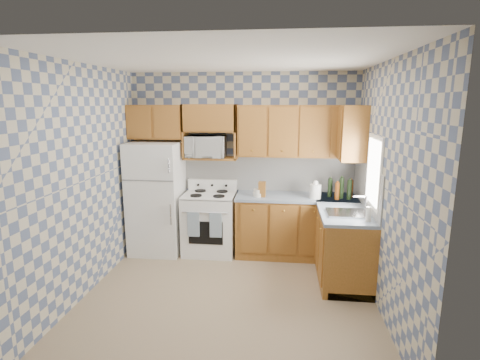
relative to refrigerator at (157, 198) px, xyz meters
name	(u,v)px	position (x,y,z in m)	size (l,w,h in m)	color
floor	(229,295)	(1.27, -1.25, -0.84)	(3.40, 3.40, 0.00)	#917B5B
back_wall	(243,162)	(1.27, 0.35, 0.51)	(3.40, 0.02, 2.70)	slate
right_wall	(385,188)	(2.97, -1.25, 0.51)	(0.02, 3.20, 2.70)	slate
backsplash_back	(269,173)	(1.68, 0.34, 0.36)	(2.60, 0.01, 0.56)	white
backsplash_right	(367,186)	(2.96, -0.45, 0.36)	(0.01, 1.60, 0.56)	white
refrigerator	(157,198)	(0.00, 0.00, 0.00)	(0.75, 0.70, 1.68)	white
stove_body	(210,224)	(0.80, 0.03, -0.39)	(0.76, 0.65, 0.90)	white
cooktop	(209,195)	(0.80, 0.03, 0.07)	(0.76, 0.65, 0.03)	silver
backguard	(213,185)	(0.80, 0.30, 0.16)	(0.76, 0.08, 0.17)	white
dish_towel_left	(193,224)	(0.63, -0.32, -0.29)	(0.17, 0.03, 0.36)	navy
dish_towel_right	(216,225)	(0.96, -0.32, -0.29)	(0.17, 0.03, 0.36)	navy
base_cabinets_back	(296,227)	(2.10, 0.05, -0.40)	(1.75, 0.60, 0.88)	brown
base_cabinets_right	(340,241)	(2.67, -0.45, -0.40)	(0.60, 1.60, 0.88)	brown
countertop_back	(297,197)	(2.10, 0.05, 0.06)	(1.77, 0.63, 0.04)	gray
countertop_right	(342,208)	(2.67, -0.45, 0.06)	(0.63, 1.60, 0.04)	gray
upper_cabinets_back	(298,131)	(2.10, 0.19, 1.01)	(1.75, 0.33, 0.74)	brown
upper_cabinets_fridge	(157,122)	(-0.02, 0.19, 1.13)	(0.82, 0.33, 0.50)	brown
upper_cabinets_right	(351,133)	(2.81, 0.00, 1.01)	(0.33, 0.70, 0.74)	brown
microwave_shelf	(211,158)	(0.80, 0.19, 0.60)	(0.80, 0.33, 0.03)	brown
microwave	(206,146)	(0.74, 0.18, 0.77)	(0.58, 0.39, 0.32)	white
sink	(347,213)	(2.67, -0.80, 0.09)	(0.48, 0.40, 0.03)	#B7B7BC
window	(374,172)	(2.96, -0.80, 0.61)	(0.02, 0.66, 0.86)	white
bottle_0	(341,188)	(2.72, -0.02, 0.23)	(0.07, 0.07, 0.30)	black
bottle_1	(349,190)	(2.82, -0.08, 0.22)	(0.07, 0.07, 0.28)	black
bottle_2	(351,189)	(2.85, 0.02, 0.21)	(0.07, 0.07, 0.26)	#5F2D0C
bottle_3	(337,191)	(2.65, -0.10, 0.20)	(0.07, 0.07, 0.24)	#5F2D0C
bottle_4	(330,188)	(2.57, 0.04, 0.21)	(0.07, 0.07, 0.27)	black
knife_block	(262,189)	(1.60, -0.06, 0.19)	(0.10, 0.10, 0.22)	brown
electric_kettle	(315,191)	(2.35, -0.07, 0.18)	(0.16, 0.16, 0.20)	white
food_containers	(258,193)	(1.54, -0.04, 0.13)	(0.16, 0.16, 0.11)	beige
soap_bottle	(369,214)	(2.87, -1.07, 0.17)	(0.06, 0.06, 0.17)	beige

